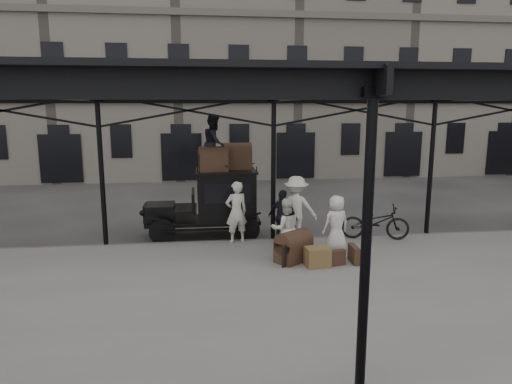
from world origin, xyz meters
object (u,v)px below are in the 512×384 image
Objects in this scene: taxi at (216,200)px; porter_left at (236,212)px; bicycle at (375,222)px; steamer_trunk_roof_near at (213,161)px; porter_official at (283,217)px; steamer_trunk_platform at (294,248)px.

taxi is 1.97× the size of porter_left.
porter_left is 4.27m from bicycle.
steamer_trunk_roof_near reaches higher than porter_left.
porter_official is 2.92m from bicycle.
steamer_trunk_platform is (1.36, -1.89, -0.58)m from porter_left.
steamer_trunk_roof_near reaches higher than porter_official.
steamer_trunk_roof_near reaches higher than steamer_trunk_platform.
steamer_trunk_roof_near is at bearing 88.12° from steamer_trunk_platform.
porter_official is at bearing 53.39° from steamer_trunk_platform.
taxi is 5.02m from bicycle.
bicycle reaches higher than steamer_trunk_platform.
porter_left reaches higher than steamer_trunk_platform.
bicycle is at bearing -18.28° from steamer_trunk_roof_near.
taxi is 3.69m from steamer_trunk_platform.
steamer_trunk_roof_near is (-1.98, 1.26, 1.54)m from porter_official.
steamer_trunk_platform is at bearing -60.18° from steamer_trunk_roof_near.
porter_left is 2.11× the size of steamer_trunk_roof_near.
taxi reaches higher than porter_left.
porter_left is at bearing 101.31° from bicycle.
porter_left is at bearing 88.65° from steamer_trunk_platform.
taxi is 1.79× the size of bicycle.
porter_left is at bearing -65.07° from taxi.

